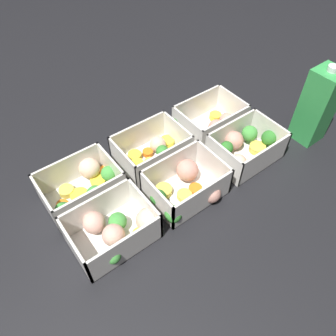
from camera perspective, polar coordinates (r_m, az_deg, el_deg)
ground_plane at (r=0.76m, az=0.00°, el=-1.30°), size 4.00×4.00×0.00m
container_near_left at (r=0.86m, az=7.15°, el=7.85°), size 0.17×0.12×0.07m
container_near_center at (r=0.77m, az=-2.56°, el=2.55°), size 0.16×0.13×0.07m
container_near_right at (r=0.73m, az=-14.12°, el=-3.06°), size 0.16×0.13×0.07m
container_far_left at (r=0.81m, az=13.37°, el=3.66°), size 0.17×0.13×0.07m
container_far_center at (r=0.71m, az=3.14°, el=-3.21°), size 0.16×0.14×0.07m
container_far_right at (r=0.65m, az=-8.81°, el=-10.37°), size 0.18×0.13×0.07m
juice_carton at (r=0.86m, az=24.55°, el=9.77°), size 0.07×0.07×0.20m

